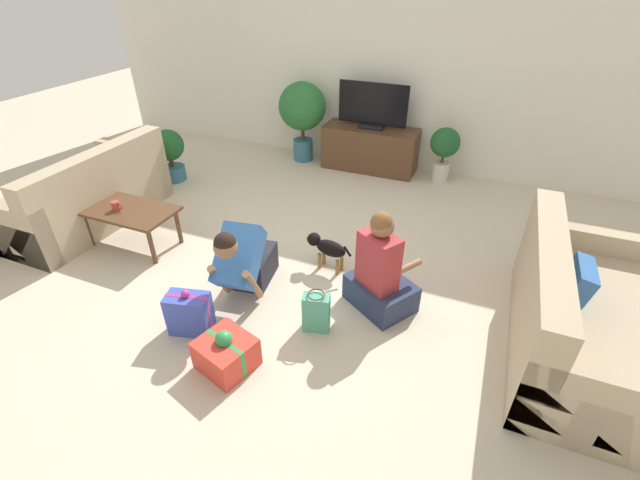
# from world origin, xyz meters

# --- Properties ---
(ground_plane) EXTENTS (16.00, 16.00, 0.00)m
(ground_plane) POSITION_xyz_m (0.00, 0.00, 0.00)
(ground_plane) COLOR beige
(wall_back) EXTENTS (8.40, 0.06, 2.60)m
(wall_back) POSITION_xyz_m (0.00, 2.63, 1.30)
(wall_back) COLOR white
(wall_back) RESTS_ON ground_plane
(sofa_left) EXTENTS (0.92, 1.76, 0.85)m
(sofa_left) POSITION_xyz_m (-2.38, -0.23, 0.30)
(sofa_left) COLOR tan
(sofa_left) RESTS_ON ground_plane
(sofa_right) EXTENTS (0.92, 1.76, 0.85)m
(sofa_right) POSITION_xyz_m (2.39, -0.30, 0.30)
(sofa_right) COLOR tan
(sofa_right) RESTS_ON ground_plane
(coffee_table) EXTENTS (0.92, 0.51, 0.40)m
(coffee_table) POSITION_xyz_m (-1.59, -0.41, 0.36)
(coffee_table) COLOR brown
(coffee_table) RESTS_ON ground_plane
(tv_console) EXTENTS (1.26, 0.47, 0.58)m
(tv_console) POSITION_xyz_m (0.04, 2.33, 0.29)
(tv_console) COLOR brown
(tv_console) RESTS_ON ground_plane
(tv) EXTENTS (0.92, 0.20, 0.58)m
(tv) POSITION_xyz_m (0.04, 2.33, 0.83)
(tv) COLOR black
(tv) RESTS_ON tv_console
(potted_plant_back_left) EXTENTS (0.65, 0.65, 1.09)m
(potted_plant_back_left) POSITION_xyz_m (-0.94, 2.28, 0.72)
(potted_plant_back_left) COLOR #336B84
(potted_plant_back_left) RESTS_ON ground_plane
(potted_plant_back_right) EXTENTS (0.37, 0.37, 0.72)m
(potted_plant_back_right) POSITION_xyz_m (1.02, 2.28, 0.46)
(potted_plant_back_right) COLOR beige
(potted_plant_back_right) RESTS_ON ground_plane
(potted_plant_corner_left) EXTENTS (0.40, 0.40, 0.67)m
(potted_plant_corner_left) POSITION_xyz_m (-2.24, 0.99, 0.39)
(potted_plant_corner_left) COLOR #336B84
(potted_plant_corner_left) RESTS_ON ground_plane
(person_kneeling) EXTENTS (0.43, 0.81, 0.78)m
(person_kneeling) POSITION_xyz_m (-0.16, -0.63, 0.33)
(person_kneeling) COLOR #23232D
(person_kneeling) RESTS_ON ground_plane
(person_sitting) EXTENTS (0.65, 0.62, 0.90)m
(person_sitting) POSITION_xyz_m (0.94, -0.37, 0.32)
(person_sitting) COLOR #283351
(person_sitting) RESTS_ON ground_plane
(dog) EXTENTS (0.47, 0.18, 0.33)m
(dog) POSITION_xyz_m (0.35, -0.05, 0.23)
(dog) COLOR black
(dog) RESTS_ON ground_plane
(gift_box_a) EXTENTS (0.44, 0.43, 0.32)m
(gift_box_a) POSITION_xyz_m (0.13, -1.40, 0.13)
(gift_box_a) COLOR red
(gift_box_a) RESTS_ON ground_plane
(gift_box_b) EXTENTS (0.36, 0.25, 0.40)m
(gift_box_b) POSITION_xyz_m (-0.32, -1.21, 0.17)
(gift_box_b) COLOR #3D51BC
(gift_box_b) RESTS_ON ground_plane
(gift_bag_a) EXTENTS (0.23, 0.16, 0.35)m
(gift_bag_a) POSITION_xyz_m (0.57, -0.82, 0.17)
(gift_bag_a) COLOR #4CA384
(gift_bag_a) RESTS_ON ground_plane
(mug) EXTENTS (0.12, 0.08, 0.09)m
(mug) POSITION_xyz_m (-1.68, -0.46, 0.45)
(mug) COLOR #B23D38
(mug) RESTS_ON coffee_table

